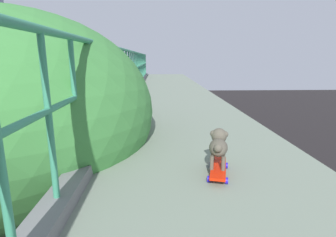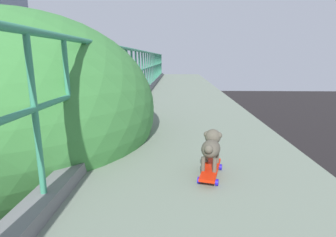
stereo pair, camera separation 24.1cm
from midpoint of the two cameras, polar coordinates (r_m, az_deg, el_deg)
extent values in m
cylinder|color=#368765|center=(1.95, -23.36, 0.24)|extent=(0.04, 0.04, 1.12)
cylinder|color=#368765|center=(2.47, -17.84, 3.14)|extent=(0.04, 0.04, 1.12)
cylinder|color=#368765|center=(3.00, -14.24, 5.01)|extent=(0.04, 0.04, 1.12)
cylinder|color=#368765|center=(3.55, -11.73, 6.29)|extent=(0.04, 0.04, 1.12)
cylinder|color=#368765|center=(4.10, -9.89, 7.23)|extent=(0.04, 0.04, 1.12)
cylinder|color=#368765|center=(4.66, -8.48, 7.93)|extent=(0.04, 0.04, 1.12)
cylinder|color=#368765|center=(5.22, -7.37, 8.48)|extent=(0.04, 0.04, 1.12)
cylinder|color=#368765|center=(5.78, -6.47, 8.92)|extent=(0.04, 0.04, 1.12)
cylinder|color=#368765|center=(6.35, -5.73, 9.28)|extent=(0.04, 0.04, 1.12)
cylinder|color=#368765|center=(6.91, -5.11, 9.59)|extent=(0.04, 0.04, 1.12)
cylinder|color=#368765|center=(7.48, -4.59, 9.84)|extent=(0.04, 0.04, 1.12)
cylinder|color=#368765|center=(8.05, -4.13, 10.06)|extent=(0.04, 0.04, 1.12)
cylinder|color=#368765|center=(8.61, -3.74, 10.25)|extent=(0.04, 0.04, 1.12)
cylinder|color=#368765|center=(9.18, -3.39, 10.41)|extent=(0.04, 0.04, 1.12)
cylinder|color=#368765|center=(9.75, -3.08, 10.56)|extent=(0.04, 0.04, 1.12)
cylinder|color=#368765|center=(10.32, -2.81, 10.69)|extent=(0.04, 0.04, 1.12)
cylinder|color=#368765|center=(10.88, -2.57, 10.81)|extent=(0.04, 0.04, 1.12)
cylinder|color=#368765|center=(11.45, -2.35, 10.91)|extent=(0.04, 0.04, 1.12)
cylinder|color=#368765|center=(12.02, -2.15, 11.00)|extent=(0.04, 0.04, 1.12)
cylinder|color=#368765|center=(12.59, -1.97, 11.09)|extent=(0.04, 0.04, 1.12)
cylinder|color=#368765|center=(13.16, -1.80, 11.17)|extent=(0.04, 0.04, 1.12)
cylinder|color=#368765|center=(13.73, -1.65, 11.24)|extent=(0.04, 0.04, 1.12)
cylinder|color=#368765|center=(14.30, -1.51, 11.30)|extent=(0.04, 0.04, 1.12)
cylinder|color=#368765|center=(14.87, -1.38, 11.37)|extent=(0.04, 0.04, 1.12)
cylinder|color=#368765|center=(15.43, -1.26, 11.42)|extent=(0.04, 0.04, 1.12)
cylinder|color=#368765|center=(16.00, -1.15, 11.47)|extent=(0.04, 0.04, 1.12)
cylinder|color=#368765|center=(16.57, -1.04, 11.52)|extent=(0.04, 0.04, 1.12)
cube|color=#1E232B|center=(11.32, -29.75, -20.46)|extent=(1.60, 1.96, 0.57)
cylinder|color=black|center=(12.65, -21.62, -20.68)|extent=(0.23, 0.63, 0.63)
cylinder|color=black|center=(13.37, -28.71, -19.47)|extent=(0.23, 0.63, 0.63)
cube|color=beige|center=(21.20, -24.97, -2.82)|extent=(2.36, 10.40, 3.10)
cube|color=black|center=(21.07, -25.11, -1.40)|extent=(2.38, 9.57, 0.70)
cylinder|color=black|center=(24.31, -18.48, -3.66)|extent=(0.28, 0.96, 0.96)
cylinder|color=black|center=(25.18, -23.33, -3.50)|extent=(0.28, 0.96, 0.96)
cylinder|color=black|center=(18.70, -25.35, -9.24)|extent=(0.28, 0.96, 0.96)
cylinder|color=black|center=(19.82, -31.25, -8.66)|extent=(0.28, 0.96, 0.96)
ellipsoid|color=#3B7E3B|center=(4.21, -28.29, 1.45)|extent=(3.84, 3.84, 2.71)
cube|color=red|center=(2.53, 11.85, -10.59)|extent=(0.26, 0.54, 0.02)
cylinder|color=#2117B6|center=(2.70, 13.76, -10.10)|extent=(0.04, 0.06, 0.06)
cylinder|color=#2117B6|center=(2.71, 10.45, -9.86)|extent=(0.04, 0.06, 0.06)
cylinder|color=#2117B6|center=(2.39, 13.36, -13.20)|extent=(0.04, 0.06, 0.06)
cylinder|color=#2117B6|center=(2.40, 9.59, -12.91)|extent=(0.04, 0.06, 0.06)
cylinder|color=#504B3F|center=(2.63, 13.10, -7.93)|extent=(0.04, 0.04, 0.13)
cylinder|color=#504B3F|center=(2.64, 10.88, -7.78)|extent=(0.04, 0.04, 0.13)
cylinder|color=#504B3F|center=(2.43, 12.79, -9.72)|extent=(0.04, 0.04, 0.13)
cylinder|color=#504B3F|center=(2.43, 10.37, -9.54)|extent=(0.04, 0.04, 0.13)
ellipsoid|color=#504B3F|center=(2.49, 11.91, -6.35)|extent=(0.24, 0.32, 0.15)
sphere|color=#504B3F|center=(2.59, 12.21, -3.87)|extent=(0.15, 0.15, 0.15)
ellipsoid|color=brown|center=(2.66, 12.30, -3.70)|extent=(0.07, 0.08, 0.04)
sphere|color=#504B3F|center=(2.58, 13.46, -3.56)|extent=(0.06, 0.06, 0.06)
sphere|color=#504B3F|center=(2.59, 10.99, -3.40)|extent=(0.06, 0.06, 0.06)
sphere|color=#504B3F|center=(2.33, 11.66, -6.47)|extent=(0.08, 0.08, 0.08)
camera|label=1|loc=(0.12, -87.99, 0.46)|focal=28.52mm
camera|label=2|loc=(0.12, 92.01, -0.46)|focal=28.52mm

